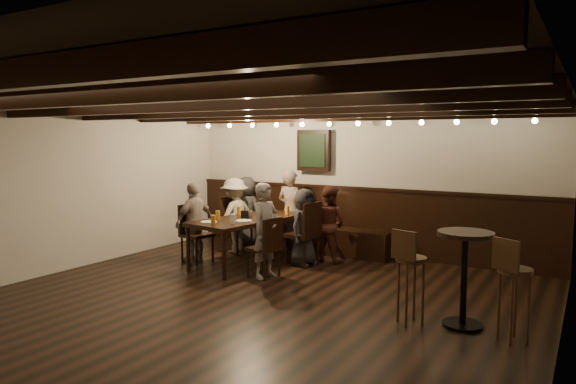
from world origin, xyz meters
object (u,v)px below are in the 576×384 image
Objects in this scene: chair_right_far at (264,259)px; person_right_near at (304,227)px; person_bench_right at (329,224)px; bar_stool_right at (513,303)px; person_bench_centre at (290,211)px; bar_stool_left at (410,289)px; chair_left_far at (196,244)px; chair_left_near at (236,235)px; person_left_far at (195,222)px; high_top_table at (465,265)px; dining_table at (249,221)px; chair_right_near at (303,246)px; person_bench_left at (246,212)px; person_right_far at (266,231)px; person_left_near at (235,215)px.

chair_right_far is 0.96m from person_right_near.
person_bench_right reaches higher than bar_stool_right.
person_bench_right is 1.18× the size of bar_stool_right.
person_bench_centre is 3.71m from bar_stool_left.
person_bench_centre is at bearing 154.38° from chair_left_far.
bar_stool_right is at bearing -108.72° from person_right_near.
chair_left_near is 0.75× the size of person_left_far.
person_left_far is 1.26× the size of high_top_table.
person_bench_centre is at bearing 155.07° from bar_stool_left.
dining_table is 1.05m from person_bench_centre.
high_top_table is at bearing -9.56° from dining_table.
bar_stool_right is (3.22, -1.60, 0.08)m from chair_right_near.
person_right_near is (1.57, -0.67, -0.04)m from person_bench_left.
bar_stool_right is at bearing -94.15° from person_right_far.
chair_right_near is 1.02m from person_bench_centre.
person_right_far is at bearing 59.04° from person_left_near.
high_top_table reaches higher than chair_left_near.
person_left_far is at bearing 90.00° from chair_right_far.
person_bench_right reaches higher than chair_right_near.
person_left_far reaches higher than chair_right_far.
chair_right_far is 0.84× the size of bar_stool_left.
bar_stool_left reaches higher than chair_right_near.
person_left_far is (-0.12, -0.89, -0.01)m from person_left_near.
person_right_near is at bearing 121.49° from chair_left_far.
high_top_table is at bearing 87.90° from chair_left_far.
bar_stool_left is (3.80, -0.96, -0.25)m from person_left_far.
person_bench_centre is 4.49m from bar_stool_right.
person_bench_right is (0.24, 0.42, 0.30)m from chair_right_near.
chair_left_far is 0.76× the size of person_bench_right.
person_left_near is at bearing 167.75° from bar_stool_left.
person_bench_left is 4.43m from bar_stool_left.
high_top_table is 0.61m from bar_stool_left.
person_right_near reaches higher than chair_left_near.
bar_stool_left is (2.85, -2.34, -0.33)m from person_bench_centre.
person_right_far is (0.03, -0.00, 0.41)m from chair_right_far.
person_bench_left is 5.28m from bar_stool_right.
person_bench_centre is at bearing 153.43° from person_left_far.
chair_left_far is 0.77× the size of person_right_near.
person_bench_centre reaches higher than chair_right_near.
person_bench_right is 1.71m from person_left_near.
person_right_far reaches higher than person_bench_right.
person_left_far reaches higher than person_right_near.
dining_table is at bearing 59.04° from person_left_near.
chair_left_far reaches higher than chair_right_far.
high_top_table is at bearing 161.52° from person_bench_left.
chair_left_near is 1.71m from person_bench_right.
chair_left_near reaches higher than chair_right_far.
dining_table is at bearing 121.98° from chair_right_near.
person_bench_right is (1.67, 0.23, 0.31)m from chair_left_near.
chair_right_far is (1.30, -1.09, -0.03)m from chair_left_near.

